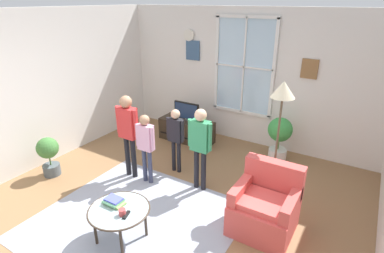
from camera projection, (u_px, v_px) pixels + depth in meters
ground_plane at (143, 228)px, 4.02m from camera, size 5.86×7.00×0.02m
back_wall at (245, 77)px, 6.05m from camera, size 5.26×0.17×2.66m
side_wall_left at (5, 99)px, 4.79m from camera, size 0.12×6.40×2.66m
area_rug at (136, 221)px, 4.13m from camera, size 2.56×2.36×0.01m
tv_stand at (187, 130)px, 6.40m from camera, size 1.15×0.44×0.46m
television at (186, 111)px, 6.23m from camera, size 0.56×0.08×0.38m
armchair at (265, 207)px, 3.89m from camera, size 0.76×0.74×0.87m
coffee_table at (119, 211)px, 3.66m from camera, size 0.75×0.75×0.46m
book_stack at (114, 201)px, 3.73m from camera, size 0.28×0.19×0.08m
cup at (122, 212)px, 3.53m from camera, size 0.08×0.08×0.08m
remote_near_books at (126, 215)px, 3.53m from camera, size 0.08×0.15×0.02m
person_green_shirt at (200, 141)px, 4.53m from camera, size 0.40×0.18×1.33m
person_red_shirt at (128, 128)px, 4.86m from camera, size 0.43×0.19×1.41m
person_pink_shirt at (146, 141)px, 4.74m from camera, size 0.35×0.16×1.17m
person_black_shirt at (176, 134)px, 5.06m from camera, size 0.34×0.16×1.13m
potted_plant_by_window at (280, 135)px, 5.51m from camera, size 0.44×0.44×0.83m
potted_plant_corner at (49, 153)px, 5.07m from camera, size 0.35×0.35×0.68m
floor_lamp at (282, 103)px, 4.04m from camera, size 0.32×0.32×1.80m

